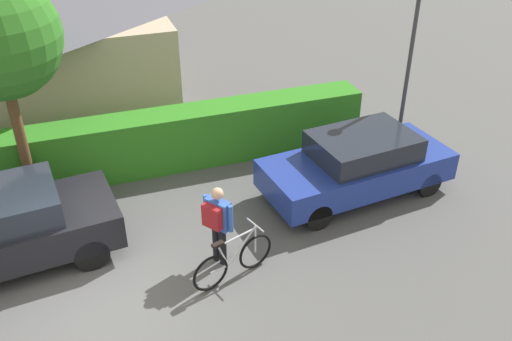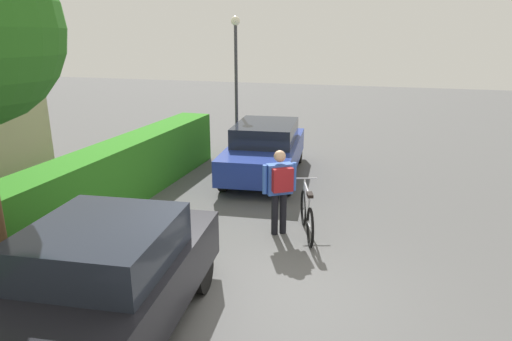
{
  "view_description": "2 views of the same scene",
  "coord_description": "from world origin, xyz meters",
  "views": [
    {
      "loc": [
        0.22,
        -7.54,
        7.08
      ],
      "look_at": [
        3.32,
        1.34,
        1.3
      ],
      "focal_mm": 39.08,
      "sensor_mm": 36.0,
      "label": 1
    },
    {
      "loc": [
        -5.42,
        -1.44,
        3.69
      ],
      "look_at": [
        2.1,
        0.84,
        1.3
      ],
      "focal_mm": 31.03,
      "sensor_mm": 36.0,
      "label": 2
    }
  ],
  "objects": [
    {
      "name": "hedge_row",
      "position": [
        0.0,
        4.27,
        0.7
      ],
      "size": [
        14.05,
        0.9,
        1.41
      ],
      "primitive_type": "cube",
      "color": "#2D791E",
      "rests_on": "ground"
    },
    {
      "name": "person_rider",
      "position": [
        2.24,
        0.41,
        1.01
      ],
      "size": [
        0.53,
        0.58,
        1.67
      ],
      "color": "black",
      "rests_on": "ground"
    },
    {
      "name": "parked_car_near",
      "position": [
        -1.5,
        1.71,
        0.79
      ],
      "size": [
        4.37,
        2.29,
        1.55
      ],
      "color": "black",
      "rests_on": "ground"
    },
    {
      "name": "street_lamp",
      "position": [
        7.87,
        3.23,
        2.75
      ],
      "size": [
        0.28,
        0.28,
        4.27
      ],
      "color": "#38383D",
      "rests_on": "ground"
    },
    {
      "name": "parked_car_far",
      "position": [
        5.84,
        1.71,
        0.75
      ],
      "size": [
        4.4,
        2.23,
        1.44
      ],
      "color": "navy",
      "rests_on": "ground"
    },
    {
      "name": "bicycle",
      "position": [
        2.39,
        -0.09,
        0.4
      ],
      "size": [
        1.66,
        0.68,
        1.0
      ],
      "color": "black",
      "rests_on": "ground"
    },
    {
      "name": "ground_plane",
      "position": [
        0.0,
        0.0,
        0.0
      ],
      "size": [
        60.0,
        60.0,
        0.0
      ],
      "primitive_type": "plane",
      "color": "#505050"
    }
  ]
}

